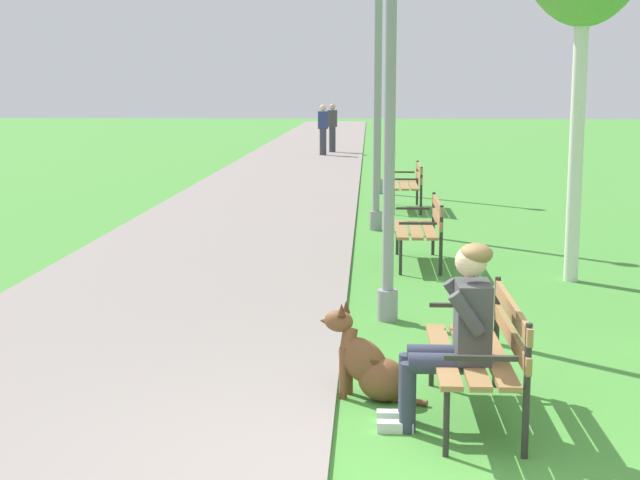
{
  "coord_description": "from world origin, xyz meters",
  "views": [
    {
      "loc": [
        -0.15,
        -5.09,
        2.26
      ],
      "look_at": [
        -0.58,
        3.1,
        0.9
      ],
      "focal_mm": 52.65,
      "sensor_mm": 36.0,
      "label": 1
    }
  ],
  "objects_px": {
    "park_bench_near": "(483,346)",
    "lamp_post_near": "(390,117)",
    "pedestrian_further_distant": "(323,130)",
    "lamp_post_far": "(379,87)",
    "park_bench_mid": "(423,225)",
    "pedestrian_distant": "(332,128)",
    "park_bench_far": "(409,182)",
    "lamp_post_mid": "(377,75)",
    "person_seated_on_near_bench": "(456,328)",
    "dog_brown": "(369,365)"
  },
  "relations": [
    {
      "from": "person_seated_on_near_bench",
      "to": "pedestrian_distant",
      "type": "distance_m",
      "value": 25.73
    },
    {
      "from": "person_seated_on_near_bench",
      "to": "pedestrian_distant",
      "type": "relative_size",
      "value": 0.76
    },
    {
      "from": "park_bench_mid",
      "to": "pedestrian_distant",
      "type": "distance_m",
      "value": 19.97
    },
    {
      "from": "lamp_post_far",
      "to": "lamp_post_near",
      "type": "bearing_deg",
      "value": -90.01
    },
    {
      "from": "pedestrian_further_distant",
      "to": "lamp_post_mid",
      "type": "bearing_deg",
      "value": -84.12
    },
    {
      "from": "park_bench_far",
      "to": "person_seated_on_near_bench",
      "type": "bearing_deg",
      "value": -90.81
    },
    {
      "from": "park_bench_near",
      "to": "dog_brown",
      "type": "xyz_separation_m",
      "value": [
        -0.77,
        0.36,
        -0.25
      ]
    },
    {
      "from": "park_bench_near",
      "to": "lamp_post_near",
      "type": "distance_m",
      "value": 3.12
    },
    {
      "from": "park_bench_far",
      "to": "dog_brown",
      "type": "height_order",
      "value": "park_bench_far"
    },
    {
      "from": "dog_brown",
      "to": "lamp_post_mid",
      "type": "bearing_deg",
      "value": 89.28
    },
    {
      "from": "park_bench_near",
      "to": "lamp_post_far",
      "type": "relative_size",
      "value": 0.35
    },
    {
      "from": "park_bench_far",
      "to": "dog_brown",
      "type": "distance_m",
      "value": 10.62
    },
    {
      "from": "person_seated_on_near_bench",
      "to": "lamp_post_mid",
      "type": "bearing_deg",
      "value": 93.08
    },
    {
      "from": "park_bench_near",
      "to": "person_seated_on_near_bench",
      "type": "bearing_deg",
      "value": -137.94
    },
    {
      "from": "park_bench_mid",
      "to": "lamp_post_near",
      "type": "xyz_separation_m",
      "value": [
        -0.5,
        -2.9,
        1.45
      ]
    },
    {
      "from": "park_bench_near",
      "to": "lamp_post_far",
      "type": "height_order",
      "value": "lamp_post_far"
    },
    {
      "from": "park_bench_near",
      "to": "pedestrian_further_distant",
      "type": "height_order",
      "value": "pedestrian_further_distant"
    },
    {
      "from": "dog_brown",
      "to": "pedestrian_further_distant",
      "type": "height_order",
      "value": "pedestrian_further_distant"
    },
    {
      "from": "pedestrian_distant",
      "to": "park_bench_near",
      "type": "bearing_deg",
      "value": -85.43
    },
    {
      "from": "park_bench_mid",
      "to": "park_bench_far",
      "type": "relative_size",
      "value": 1.0
    },
    {
      "from": "person_seated_on_near_bench",
      "to": "pedestrian_further_distant",
      "type": "distance_m",
      "value": 24.32
    },
    {
      "from": "park_bench_mid",
      "to": "pedestrian_further_distant",
      "type": "relative_size",
      "value": 0.91
    },
    {
      "from": "lamp_post_near",
      "to": "pedestrian_distant",
      "type": "xyz_separation_m",
      "value": [
        -1.44,
        22.78,
        -1.12
      ]
    },
    {
      "from": "park_bench_mid",
      "to": "pedestrian_further_distant",
      "type": "height_order",
      "value": "pedestrian_further_distant"
    },
    {
      "from": "person_seated_on_near_bench",
      "to": "pedestrian_distant",
      "type": "xyz_separation_m",
      "value": [
        -1.83,
        25.66,
        0.16
      ]
    },
    {
      "from": "park_bench_near",
      "to": "park_bench_far",
      "type": "relative_size",
      "value": 1.0
    },
    {
      "from": "dog_brown",
      "to": "pedestrian_distant",
      "type": "bearing_deg",
      "value": 92.87
    },
    {
      "from": "dog_brown",
      "to": "lamp_post_near",
      "type": "relative_size",
      "value": 0.21
    },
    {
      "from": "person_seated_on_near_bench",
      "to": "pedestrian_further_distant",
      "type": "height_order",
      "value": "pedestrian_further_distant"
    },
    {
      "from": "pedestrian_distant",
      "to": "park_bench_far",
      "type": "bearing_deg",
      "value": -82.22
    },
    {
      "from": "park_bench_near",
      "to": "person_seated_on_near_bench",
      "type": "xyz_separation_m",
      "value": [
        -0.21,
        -0.19,
        0.17
      ]
    },
    {
      "from": "park_bench_far",
      "to": "lamp_post_mid",
      "type": "distance_m",
      "value": 3.19
    },
    {
      "from": "pedestrian_further_distant",
      "to": "lamp_post_far",
      "type": "bearing_deg",
      "value": -80.85
    },
    {
      "from": "park_bench_mid",
      "to": "lamp_post_mid",
      "type": "distance_m",
      "value": 3.49
    },
    {
      "from": "dog_brown",
      "to": "pedestrian_further_distant",
      "type": "distance_m",
      "value": 23.74
    },
    {
      "from": "pedestrian_further_distant",
      "to": "park_bench_near",
      "type": "bearing_deg",
      "value": -84.59
    },
    {
      "from": "lamp_post_near",
      "to": "park_bench_near",
      "type": "bearing_deg",
      "value": -77.57
    },
    {
      "from": "park_bench_near",
      "to": "dog_brown",
      "type": "distance_m",
      "value": 0.89
    },
    {
      "from": "lamp_post_near",
      "to": "lamp_post_mid",
      "type": "distance_m",
      "value": 5.78
    },
    {
      "from": "lamp_post_near",
      "to": "lamp_post_mid",
      "type": "bearing_deg",
      "value": 90.77
    },
    {
      "from": "park_bench_near",
      "to": "person_seated_on_near_bench",
      "type": "relative_size",
      "value": 1.2
    },
    {
      "from": "park_bench_near",
      "to": "lamp_post_near",
      "type": "relative_size",
      "value": 0.4
    },
    {
      "from": "lamp_post_mid",
      "to": "person_seated_on_near_bench",
      "type": "bearing_deg",
      "value": -86.92
    },
    {
      "from": "park_bench_far",
      "to": "pedestrian_further_distant",
      "type": "xyz_separation_m",
      "value": [
        -2.23,
        13.09,
        0.33
      ]
    },
    {
      "from": "park_bench_near",
      "to": "pedestrian_further_distant",
      "type": "xyz_separation_m",
      "value": [
        -2.28,
        24.04,
        0.33
      ]
    },
    {
      "from": "park_bench_near",
      "to": "pedestrian_distant",
      "type": "distance_m",
      "value": 25.56
    },
    {
      "from": "pedestrian_further_distant",
      "to": "lamp_post_near",
      "type": "bearing_deg",
      "value": -85.49
    },
    {
      "from": "lamp_post_mid",
      "to": "park_bench_mid",
      "type": "bearing_deg",
      "value": -78.68
    },
    {
      "from": "park_bench_near",
      "to": "lamp_post_near",
      "type": "height_order",
      "value": "lamp_post_near"
    },
    {
      "from": "park_bench_far",
      "to": "pedestrian_distant",
      "type": "height_order",
      "value": "pedestrian_distant"
    }
  ]
}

